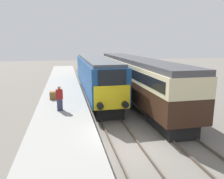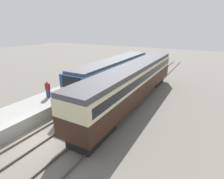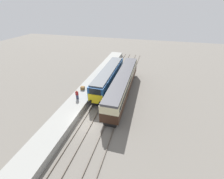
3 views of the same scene
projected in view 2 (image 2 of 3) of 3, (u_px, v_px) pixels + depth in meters
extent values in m
plane|color=slate|center=(38.00, 139.00, 12.57)|extent=(120.00, 120.00, 0.00)
cube|color=gray|center=(75.00, 91.00, 20.47)|extent=(3.50, 50.00, 1.04)
cube|color=#4C4238|center=(76.00, 109.00, 16.97)|extent=(0.07, 60.00, 0.14)
cube|color=#4C4238|center=(88.00, 112.00, 16.31)|extent=(0.07, 60.00, 0.14)
cube|color=#4C4238|center=(106.00, 117.00, 15.41)|extent=(0.07, 60.00, 0.14)
cube|color=#4C4238|center=(120.00, 121.00, 14.75)|extent=(0.07, 60.00, 0.14)
cube|color=black|center=(90.00, 101.00, 17.65)|extent=(2.03, 4.00, 1.00)
cube|color=black|center=(131.00, 77.00, 26.19)|extent=(2.03, 4.00, 1.00)
cube|color=navy|center=(115.00, 72.00, 21.28)|extent=(2.70, 15.41, 2.74)
cube|color=yellow|center=(72.00, 98.00, 15.11)|extent=(2.48, 0.10, 1.64)
cube|color=black|center=(71.00, 83.00, 14.65)|extent=(1.89, 0.10, 0.99)
cube|color=#4C5156|center=(115.00, 60.00, 20.78)|extent=(2.38, 14.80, 0.24)
cylinder|color=black|center=(64.00, 102.00, 15.49)|extent=(0.44, 0.35, 0.44)
cylinder|color=black|center=(79.00, 106.00, 14.71)|extent=(0.44, 0.35, 0.44)
cube|color=black|center=(93.00, 132.00, 12.52)|extent=(1.89, 3.60, 0.95)
cube|color=black|center=(154.00, 80.00, 24.73)|extent=(1.89, 3.60, 0.95)
cube|color=#331E14|center=(134.00, 87.00, 18.20)|extent=(2.70, 19.30, 1.53)
cube|color=beige|center=(134.00, 74.00, 17.74)|extent=(2.71, 19.30, 1.20)
cube|color=black|center=(134.00, 74.00, 17.74)|extent=(2.75, 18.52, 0.66)
cube|color=#424247|center=(135.00, 66.00, 17.47)|extent=(2.48, 19.30, 0.36)
cube|color=#2D334C|center=(48.00, 93.00, 17.15)|extent=(0.36, 0.24, 0.77)
cube|color=maroon|center=(47.00, 87.00, 16.91)|extent=(0.44, 0.26, 0.65)
sphere|color=#9E704C|center=(47.00, 82.00, 16.76)|extent=(0.21, 0.21, 0.21)
cube|color=brown|center=(67.00, 85.00, 20.00)|extent=(0.70, 0.56, 0.60)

